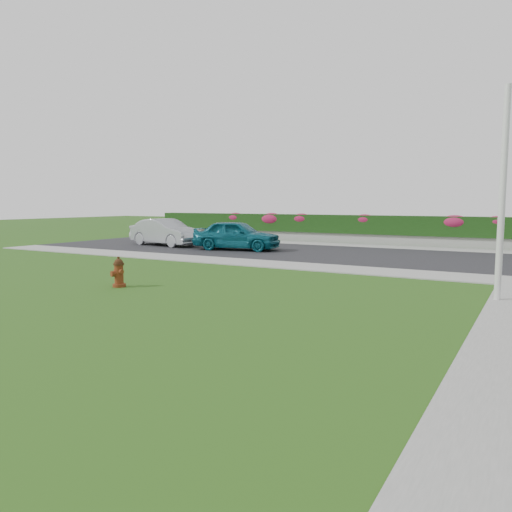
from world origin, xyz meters
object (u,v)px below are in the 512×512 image
Objects in this scene: fire_hydrant at (119,273)px; utility_pole at (502,195)px; sedan_silver at (166,232)px; sedan_teal at (237,235)px.

utility_pole reaches higher than fire_hydrant.
fire_hydrant is 13.70m from sedan_silver.
sedan_silver is at bearing 145.25° from fire_hydrant.
sedan_silver is (-4.87, 0.22, -0.01)m from sedan_teal.
utility_pole reaches higher than sedan_teal.
sedan_teal is at bearing -84.02° from sedan_silver.
fire_hydrant is 10.52m from utility_pole.
sedan_silver is 0.86× the size of utility_pole.
utility_pole is (9.79, 3.16, 2.22)m from fire_hydrant.
sedan_teal is at bearing 125.35° from fire_hydrant.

